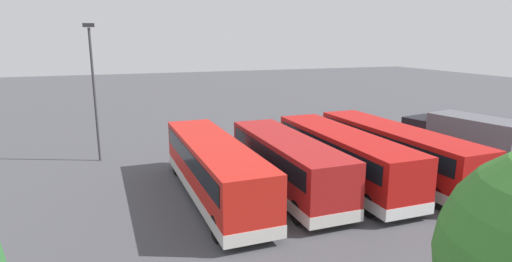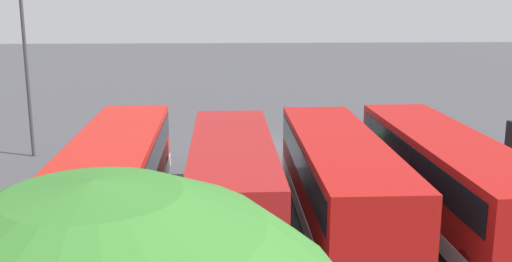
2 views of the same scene
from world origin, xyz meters
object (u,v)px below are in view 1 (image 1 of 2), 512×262
at_px(bus_single_deck_near_end, 394,150).
at_px(waste_bin_yellow, 281,138).
at_px(car_hatchback_silver, 327,128).
at_px(lamp_post_tall, 94,84).
at_px(bus_single_deck_third, 287,163).
at_px(box_truck_blue, 463,138).
at_px(bus_single_deck_fourth, 214,167).
at_px(bus_single_deck_second, 342,156).

bearing_deg(bus_single_deck_near_end, waste_bin_yellow, -71.51).
bearing_deg(waste_bin_yellow, bus_single_deck_near_end, 108.49).
relative_size(bus_single_deck_near_end, car_hatchback_silver, 3.00).
bearing_deg(lamp_post_tall, bus_single_deck_third, 134.12).
relative_size(box_truck_blue, car_hatchback_silver, 1.95).
bearing_deg(bus_single_deck_third, box_truck_blue, -176.71).
height_order(box_truck_blue, waste_bin_yellow, box_truck_blue).
xyz_separation_m(bus_single_deck_fourth, car_hatchback_silver, (-12.19, -9.98, -0.92)).
relative_size(bus_single_deck_second, lamp_post_tall, 1.27).
height_order(lamp_post_tall, waste_bin_yellow, lamp_post_tall).
bearing_deg(waste_bin_yellow, bus_single_deck_third, 68.07).
distance_m(bus_single_deck_near_end, waste_bin_yellow, 9.92).
relative_size(car_hatchback_silver, lamp_post_tall, 0.45).
bearing_deg(lamp_post_tall, bus_single_deck_near_end, 149.96).
bearing_deg(bus_single_deck_second, bus_single_deck_fourth, -3.36).
xyz_separation_m(bus_single_deck_third, bus_single_deck_fourth, (3.77, -0.55, 0.00)).
xyz_separation_m(bus_single_deck_near_end, box_truck_blue, (-5.83, -0.54, 0.08)).
distance_m(bus_single_deck_third, car_hatchback_silver, 13.51).
distance_m(bus_single_deck_near_end, box_truck_blue, 5.85).
distance_m(bus_single_deck_second, car_hatchback_silver, 11.57).
xyz_separation_m(bus_single_deck_third, box_truck_blue, (-12.79, -0.73, 0.09)).
xyz_separation_m(bus_single_deck_second, lamp_post_tall, (12.74, -9.48, 3.53)).
bearing_deg(lamp_post_tall, box_truck_blue, 158.14).
relative_size(bus_single_deck_near_end, bus_single_deck_fourth, 1.01).
distance_m(box_truck_blue, lamp_post_tall, 24.07).
height_order(bus_single_deck_third, lamp_post_tall, lamp_post_tall).
bearing_deg(car_hatchback_silver, bus_single_deck_fourth, 39.29).
bearing_deg(bus_single_deck_near_end, bus_single_deck_third, 1.57).
distance_m(bus_single_deck_third, waste_bin_yellow, 10.35).
bearing_deg(bus_single_deck_fourth, bus_single_deck_near_end, 178.09).
height_order(bus_single_deck_near_end, bus_single_deck_third, same).
distance_m(bus_single_deck_second, waste_bin_yellow, 9.49).
relative_size(bus_single_deck_near_end, bus_single_deck_second, 1.07).
relative_size(lamp_post_tall, waste_bin_yellow, 9.38).
xyz_separation_m(bus_single_deck_third, lamp_post_tall, (9.31, -9.60, 3.53)).
distance_m(bus_single_deck_second, lamp_post_tall, 16.27).
xyz_separation_m(car_hatchback_silver, waste_bin_yellow, (4.58, 0.99, -0.22)).
bearing_deg(waste_bin_yellow, bus_single_deck_fourth, 49.74).
distance_m(bus_single_deck_near_end, bus_single_deck_third, 6.97).
bearing_deg(bus_single_deck_third, lamp_post_tall, -45.88).
xyz_separation_m(bus_single_deck_fourth, box_truck_blue, (-16.57, -0.19, 0.08)).
bearing_deg(bus_single_deck_second, lamp_post_tall, -36.65).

